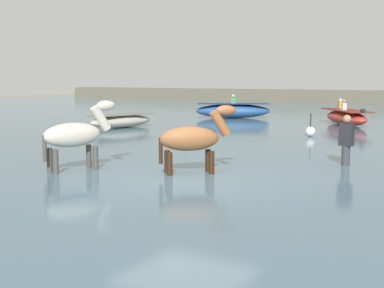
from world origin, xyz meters
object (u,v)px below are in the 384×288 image
(horse_trailing_chestnut, at_px, (192,141))
(boat_distant_east, at_px, (346,117))
(horse_lead_pinto, at_px, (75,137))
(boat_near_port, at_px, (233,111))
(person_wading_close, at_px, (346,146))
(boat_mid_channel, at_px, (121,121))
(channel_buoy, at_px, (310,131))

(horse_trailing_chestnut, relative_size, boat_distant_east, 0.51)
(horse_lead_pinto, xyz_separation_m, boat_near_port, (-5.17, 16.42, -0.37))
(horse_lead_pinto, height_order, person_wading_close, horse_lead_pinto)
(horse_trailing_chestnut, xyz_separation_m, boat_mid_channel, (-8.80, 7.57, -0.44))
(horse_lead_pinto, bearing_deg, channel_buoy, 79.83)
(boat_distant_east, relative_size, channel_buoy, 4.52)
(boat_mid_channel, bearing_deg, boat_near_port, 81.23)
(boat_distant_east, height_order, boat_mid_channel, boat_distant_east)
(horse_lead_pinto, relative_size, boat_near_port, 0.48)
(boat_distant_east, bearing_deg, horse_lead_pinto, -94.68)
(boat_mid_channel, distance_m, person_wading_close, 12.17)
(boat_near_port, height_order, boat_mid_channel, boat_near_port)
(boat_mid_channel, bearing_deg, person_wading_close, -22.10)
(horse_trailing_chestnut, bearing_deg, person_wading_close, 50.43)
(boat_near_port, bearing_deg, horse_trailing_chestnut, -63.50)
(boat_distant_east, bearing_deg, horse_trailing_chestnut, -85.36)
(horse_lead_pinto, xyz_separation_m, boat_distant_east, (1.28, 15.57, -0.42))
(boat_near_port, bearing_deg, channel_buoy, -43.22)
(horse_lead_pinto, bearing_deg, horse_trailing_chestnut, 25.24)
(boat_near_port, xyz_separation_m, boat_distant_east, (6.44, -0.86, -0.05))
(horse_trailing_chestnut, bearing_deg, boat_distant_east, 94.64)
(boat_distant_east, bearing_deg, channel_buoy, -84.96)
(boat_distant_east, distance_m, person_wading_close, 11.99)
(boat_near_port, xyz_separation_m, channel_buoy, (6.94, -6.53, -0.21))
(boat_distant_east, distance_m, boat_mid_channel, 10.25)
(horse_trailing_chestnut, bearing_deg, boat_mid_channel, 139.31)
(horse_lead_pinto, xyz_separation_m, person_wading_close, (4.92, 4.14, -0.31))
(horse_lead_pinto, distance_m, boat_distant_east, 15.62)
(person_wading_close, bearing_deg, boat_distant_east, 107.68)
(horse_trailing_chestnut, distance_m, boat_mid_channel, 11.62)
(boat_near_port, relative_size, channel_buoy, 4.91)
(person_wading_close, xyz_separation_m, channel_buoy, (-3.14, 5.75, -0.28))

